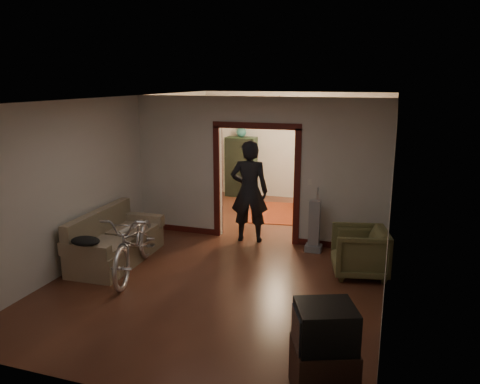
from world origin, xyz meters
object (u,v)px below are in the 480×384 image
at_px(desk, 327,191).
at_px(locker, 241,167).
at_px(armchair, 359,252).
at_px(sofa, 116,237).
at_px(person, 249,191).
at_px(bicycle, 135,242).

bearing_deg(desk, locker, 169.47).
xyz_separation_m(armchair, desk, (-1.13, 4.30, -0.05)).
bearing_deg(armchair, sofa, -92.38).
xyz_separation_m(sofa, locker, (0.58, 5.19, 0.36)).
xyz_separation_m(person, locker, (-1.29, 3.44, -0.19)).
height_order(person, locker, person).
xyz_separation_m(bicycle, armchair, (3.49, 1.07, -0.14)).
bearing_deg(bicycle, desk, 52.31).
distance_m(sofa, locker, 5.24).
distance_m(sofa, person, 2.63).
bearing_deg(bicycle, sofa, 135.26).
bearing_deg(person, locker, -79.54).
relative_size(sofa, desk, 2.06).
relative_size(sofa, armchair, 2.22).
bearing_deg(person, sofa, 32.99).
relative_size(person, locker, 1.24).
bearing_deg(sofa, armchair, 8.00).
bearing_deg(desk, bicycle, -120.22).
bearing_deg(bicycle, locker, 75.91).
xyz_separation_m(sofa, desk, (2.93, 5.03, -0.10)).
bearing_deg(person, desk, -118.04).
relative_size(locker, desk, 1.72).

